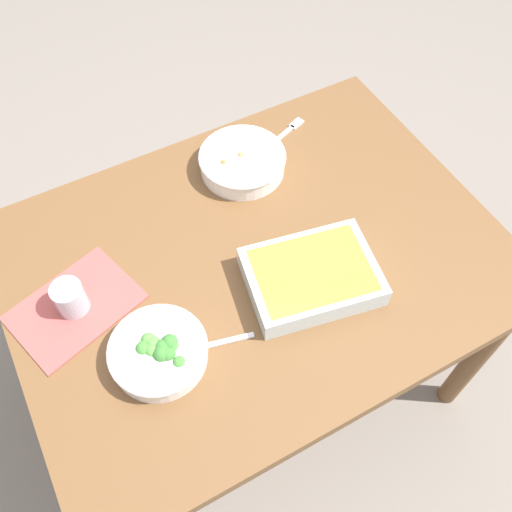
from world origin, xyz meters
TOP-DOWN VIEW (x-y plane):
  - ground_plane at (0.00, 0.00)m, footprint 6.00×6.00m
  - dining_table at (0.00, 0.00)m, footprint 1.20×0.90m
  - placemat at (0.44, -0.07)m, footprint 0.33×0.27m
  - stew_bowl at (-0.10, -0.27)m, footprint 0.24×0.24m
  - broccoli_bowl at (0.31, 0.14)m, footprint 0.22×0.22m
  - baking_dish at (-0.08, 0.13)m, footprint 0.34×0.27m
  - drink_cup at (0.44, -0.07)m, footprint 0.07×0.07m
  - spoon_by_stew at (-0.08, -0.23)m, footprint 0.10×0.16m
  - spoon_by_broccoli at (0.22, 0.16)m, footprint 0.17×0.06m
  - fork_on_table at (-0.28, -0.33)m, footprint 0.17×0.08m

SIDE VIEW (x-z plane):
  - ground_plane at x=0.00m, z-range 0.00..0.00m
  - dining_table at x=0.00m, z-range 0.28..1.02m
  - placemat at x=0.44m, z-range 0.74..0.74m
  - fork_on_table at x=-0.28m, z-range 0.74..0.75m
  - spoon_by_stew at x=-0.08m, z-range 0.74..0.75m
  - spoon_by_broccoli at x=0.22m, z-range 0.74..0.75m
  - broccoli_bowl at x=0.31m, z-range 0.74..0.80m
  - stew_bowl at x=-0.10m, z-range 0.74..0.80m
  - baking_dish at x=-0.08m, z-range 0.74..0.80m
  - drink_cup at x=0.44m, z-range 0.74..0.82m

